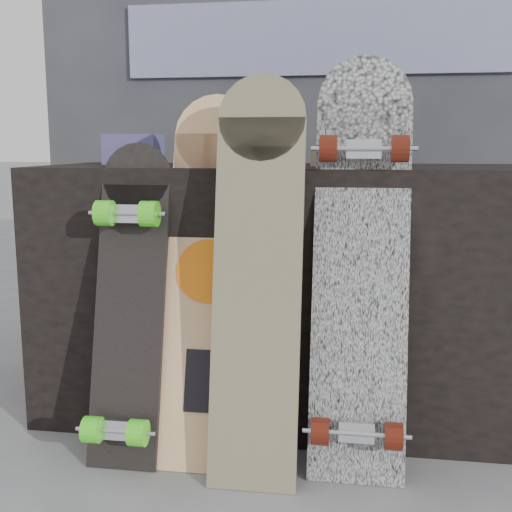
% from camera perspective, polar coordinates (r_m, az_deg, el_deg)
% --- Properties ---
extents(ground, '(60.00, 60.00, 0.00)m').
position_cam_1_polar(ground, '(1.76, 1.93, -19.61)').
color(ground, slate).
rests_on(ground, ground).
extents(vendor_table, '(1.60, 0.60, 0.80)m').
position_cam_1_polar(vendor_table, '(2.08, 3.66, -3.07)').
color(vendor_table, black).
rests_on(vendor_table, ground).
extents(booth, '(2.40, 0.22, 2.20)m').
position_cam_1_polar(booth, '(2.88, 5.41, 14.52)').
color(booth, '#343439').
rests_on(booth, ground).
extents(merch_box_purple, '(0.18, 0.12, 0.10)m').
position_cam_1_polar(merch_box_purple, '(2.22, -10.85, 9.30)').
color(merch_box_purple, '#3C3976').
rests_on(merch_box_purple, vendor_table).
extents(merch_box_small, '(0.14, 0.14, 0.12)m').
position_cam_1_polar(merch_box_small, '(2.08, 10.61, 9.56)').
color(merch_box_small, '#3C3976').
rests_on(merch_box_small, vendor_table).
extents(merch_box_flat, '(0.22, 0.10, 0.06)m').
position_cam_1_polar(merch_box_flat, '(2.04, 8.08, 8.79)').
color(merch_box_flat, '#D1B78C').
rests_on(merch_box_flat, vendor_table).
extents(longboard_geisha, '(0.23, 0.31, 1.01)m').
position_cam_1_polar(longboard_geisha, '(1.78, -4.24, -0.91)').
color(longboard_geisha, beige).
rests_on(longboard_geisha, ground).
extents(longboard_celtic, '(0.23, 0.22, 1.05)m').
position_cam_1_polar(longboard_celtic, '(1.64, 0.14, -0.96)').
color(longboard_celtic, '#C1B684').
rests_on(longboard_celtic, ground).
extents(longboard_cascadia, '(0.25, 0.33, 1.10)m').
position_cam_1_polar(longboard_cascadia, '(1.70, 9.31, -0.21)').
color(longboard_cascadia, silver).
rests_on(longboard_cascadia, ground).
extents(skateboard_dark, '(0.20, 0.30, 0.87)m').
position_cam_1_polar(skateboard_dark, '(1.79, -11.29, -3.86)').
color(skateboard_dark, black).
rests_on(skateboard_dark, ground).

